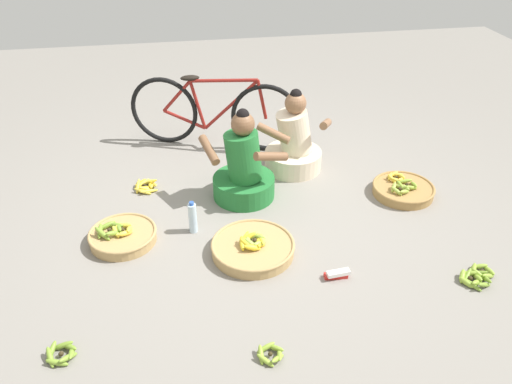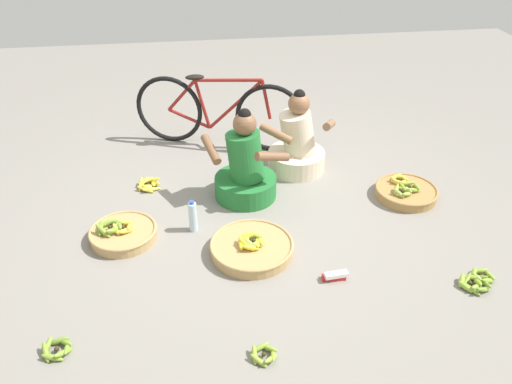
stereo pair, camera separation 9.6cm
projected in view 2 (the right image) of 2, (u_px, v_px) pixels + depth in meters
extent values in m
plane|color=gray|center=(253.00, 215.00, 4.09)|extent=(10.00, 10.00, 0.00)
cylinder|color=#237233|center=(246.00, 187.00, 4.29)|extent=(0.52, 0.52, 0.18)
cylinder|color=#237233|center=(245.00, 156.00, 4.14)|extent=(0.40, 0.37, 0.43)
sphere|color=brown|center=(245.00, 124.00, 3.98)|extent=(0.19, 0.19, 0.19)
sphere|color=black|center=(245.00, 115.00, 3.94)|extent=(0.10, 0.10, 0.10)
cylinder|color=brown|center=(211.00, 149.00, 4.06)|extent=(0.15, 0.31, 0.16)
cylinder|color=brown|center=(272.00, 157.00, 3.96)|extent=(0.31, 0.19, 0.16)
cylinder|color=beige|center=(296.00, 160.00, 4.68)|extent=(0.52, 0.52, 0.18)
cylinder|color=beige|center=(298.00, 133.00, 4.53)|extent=(0.39, 0.33, 0.43)
sphere|color=#8C6042|center=(299.00, 104.00, 4.38)|extent=(0.19, 0.19, 0.19)
sphere|color=black|center=(299.00, 95.00, 4.34)|extent=(0.10, 0.10, 0.10)
cylinder|color=#8C6042|center=(276.00, 134.00, 4.34)|extent=(0.30, 0.23, 0.16)
cylinder|color=#8C6042|center=(329.00, 125.00, 4.48)|extent=(0.20, 0.31, 0.16)
torus|color=black|center=(169.00, 110.00, 5.03)|extent=(0.66, 0.28, 0.68)
torus|color=black|center=(270.00, 119.00, 4.85)|extent=(0.66, 0.28, 0.68)
cylinder|color=maroon|center=(235.00, 105.00, 4.85)|extent=(0.53, 0.22, 0.55)
cylinder|color=maroon|center=(202.00, 104.00, 4.92)|extent=(0.15, 0.08, 0.49)
cylinder|color=maroon|center=(228.00, 80.00, 4.73)|extent=(0.62, 0.25, 0.08)
cylinder|color=maroon|center=(189.00, 119.00, 5.04)|extent=(0.41, 0.17, 0.18)
cylinder|color=maroon|center=(182.00, 95.00, 4.92)|extent=(0.31, 0.14, 0.35)
cylinder|color=maroon|center=(266.00, 100.00, 4.76)|extent=(0.12, 0.07, 0.38)
ellipsoid|color=black|center=(195.00, 77.00, 4.79)|extent=(0.18, 0.08, 0.05)
cylinder|color=#A87F47|center=(406.00, 193.00, 4.31)|extent=(0.51, 0.51, 0.08)
torus|color=#A87F47|center=(407.00, 189.00, 4.29)|extent=(0.52, 0.52, 0.02)
ellipsoid|color=#8CAD38|center=(417.00, 187.00, 4.27)|extent=(0.05, 0.14, 0.07)
ellipsoid|color=#8CAD38|center=(408.00, 184.00, 4.32)|extent=(0.14, 0.04, 0.05)
ellipsoid|color=#8CAD38|center=(404.00, 188.00, 4.25)|extent=(0.06, 0.14, 0.07)
ellipsoid|color=#8CAD38|center=(414.00, 190.00, 4.22)|extent=(0.14, 0.06, 0.08)
sphere|color=#382D19|center=(410.00, 187.00, 4.27)|extent=(0.03, 0.03, 0.03)
ellipsoid|color=yellow|center=(405.00, 179.00, 4.38)|extent=(0.04, 0.12, 0.06)
ellipsoid|color=yellow|center=(400.00, 177.00, 4.41)|extent=(0.12, 0.08, 0.05)
ellipsoid|color=yellow|center=(396.00, 177.00, 4.41)|extent=(0.12, 0.06, 0.06)
ellipsoid|color=yellow|center=(393.00, 179.00, 4.39)|extent=(0.09, 0.11, 0.05)
ellipsoid|color=yellow|center=(395.00, 181.00, 4.35)|extent=(0.07, 0.12, 0.06)
ellipsoid|color=yellow|center=(399.00, 182.00, 4.33)|extent=(0.12, 0.07, 0.06)
ellipsoid|color=yellow|center=(404.00, 182.00, 4.34)|extent=(0.11, 0.09, 0.06)
sphere|color=#382D19|center=(399.00, 179.00, 4.37)|extent=(0.03, 0.03, 0.03)
ellipsoid|color=#9EB747|center=(408.00, 190.00, 4.22)|extent=(0.05, 0.12, 0.06)
ellipsoid|color=#9EB747|center=(404.00, 189.00, 4.25)|extent=(0.12, 0.09, 0.05)
ellipsoid|color=#9EB747|center=(396.00, 190.00, 4.22)|extent=(0.09, 0.12, 0.07)
ellipsoid|color=#9EB747|center=(399.00, 193.00, 4.18)|extent=(0.10, 0.12, 0.07)
ellipsoid|color=#9EB747|center=(407.00, 194.00, 4.17)|extent=(0.12, 0.08, 0.06)
sphere|color=#382D19|center=(402.00, 191.00, 4.21)|extent=(0.03, 0.03, 0.03)
cylinder|color=tan|center=(123.00, 234.00, 3.81)|extent=(0.49, 0.49, 0.08)
torus|color=tan|center=(123.00, 230.00, 3.79)|extent=(0.50, 0.50, 0.02)
ellipsoid|color=yellow|center=(130.00, 227.00, 3.78)|extent=(0.05, 0.12, 0.07)
ellipsoid|color=yellow|center=(125.00, 223.00, 3.82)|extent=(0.12, 0.07, 0.07)
ellipsoid|color=yellow|center=(118.00, 226.00, 3.80)|extent=(0.10, 0.12, 0.06)
ellipsoid|color=yellow|center=(116.00, 229.00, 3.76)|extent=(0.08, 0.12, 0.07)
ellipsoid|color=yellow|center=(126.00, 231.00, 3.75)|extent=(0.12, 0.09, 0.06)
sphere|color=#382D19|center=(123.00, 227.00, 3.78)|extent=(0.03, 0.03, 0.03)
ellipsoid|color=olive|center=(119.00, 225.00, 3.80)|extent=(0.07, 0.16, 0.08)
ellipsoid|color=olive|center=(116.00, 222.00, 3.83)|extent=(0.15, 0.11, 0.07)
ellipsoid|color=olive|center=(107.00, 223.00, 3.83)|extent=(0.16, 0.10, 0.06)
ellipsoid|color=olive|center=(101.00, 228.00, 3.77)|extent=(0.04, 0.16, 0.06)
ellipsoid|color=olive|center=(103.00, 231.00, 3.72)|extent=(0.14, 0.13, 0.10)
ellipsoid|color=olive|center=(115.00, 230.00, 3.73)|extent=(0.14, 0.12, 0.09)
sphere|color=#382D19|center=(110.00, 227.00, 3.78)|extent=(0.03, 0.03, 0.03)
cylinder|color=tan|center=(252.00, 248.00, 3.67)|extent=(0.60, 0.60, 0.08)
torus|color=tan|center=(252.00, 244.00, 3.65)|extent=(0.61, 0.61, 0.02)
ellipsoid|color=#9EB747|center=(261.00, 241.00, 3.64)|extent=(0.06, 0.13, 0.06)
ellipsoid|color=#9EB747|center=(258.00, 237.00, 3.68)|extent=(0.11, 0.11, 0.07)
ellipsoid|color=#9EB747|center=(251.00, 236.00, 3.68)|extent=(0.13, 0.08, 0.08)
ellipsoid|color=#9EB747|center=(247.00, 241.00, 3.64)|extent=(0.06, 0.12, 0.07)
ellipsoid|color=#9EB747|center=(250.00, 244.00, 3.60)|extent=(0.12, 0.11, 0.08)
ellipsoid|color=#9EB747|center=(258.00, 244.00, 3.60)|extent=(0.12, 0.09, 0.08)
sphere|color=#382D19|center=(254.00, 240.00, 3.64)|extent=(0.04, 0.04, 0.04)
ellipsoid|color=yellow|center=(260.00, 240.00, 3.65)|extent=(0.04, 0.14, 0.07)
ellipsoid|color=yellow|center=(253.00, 236.00, 3.69)|extent=(0.15, 0.07, 0.06)
ellipsoid|color=yellow|center=(244.00, 238.00, 3.66)|extent=(0.10, 0.14, 0.07)
ellipsoid|color=yellow|center=(246.00, 245.00, 3.59)|extent=(0.12, 0.12, 0.08)
ellipsoid|color=yellow|center=(256.00, 246.00, 3.59)|extent=(0.14, 0.08, 0.07)
sphere|color=#382D19|center=(251.00, 241.00, 3.64)|extent=(0.03, 0.03, 0.03)
ellipsoid|color=yellow|center=(257.00, 243.00, 3.62)|extent=(0.06, 0.14, 0.07)
ellipsoid|color=yellow|center=(247.00, 237.00, 3.66)|extent=(0.14, 0.06, 0.09)
ellipsoid|color=yellow|center=(241.00, 243.00, 3.61)|extent=(0.05, 0.14, 0.07)
ellipsoid|color=yellow|center=(251.00, 247.00, 3.57)|extent=(0.14, 0.04, 0.08)
sphere|color=#382D19|center=(249.00, 243.00, 3.62)|extent=(0.03, 0.03, 0.03)
ellipsoid|color=olive|center=(67.00, 348.00, 2.93)|extent=(0.03, 0.13, 0.07)
ellipsoid|color=olive|center=(65.00, 342.00, 2.96)|extent=(0.12, 0.11, 0.07)
ellipsoid|color=olive|center=(59.00, 341.00, 2.97)|extent=(0.13, 0.04, 0.07)
ellipsoid|color=olive|center=(47.00, 347.00, 2.93)|extent=(0.07, 0.14, 0.08)
ellipsoid|color=olive|center=(46.00, 352.00, 2.90)|extent=(0.07, 0.14, 0.08)
ellipsoid|color=olive|center=(52.00, 358.00, 2.88)|extent=(0.14, 0.06, 0.06)
ellipsoid|color=olive|center=(63.00, 353.00, 2.89)|extent=(0.11, 0.12, 0.08)
sphere|color=#382D19|center=(57.00, 349.00, 2.92)|extent=(0.03, 0.03, 0.03)
ellipsoid|color=#8CAD38|center=(489.00, 275.00, 3.45)|extent=(0.04, 0.12, 0.06)
ellipsoid|color=#8CAD38|center=(479.00, 271.00, 3.49)|extent=(0.13, 0.05, 0.06)
ellipsoid|color=#8CAD38|center=(474.00, 274.00, 3.47)|extent=(0.10, 0.12, 0.06)
ellipsoid|color=#8CAD38|center=(480.00, 280.00, 3.41)|extent=(0.11, 0.11, 0.08)
ellipsoid|color=#8CAD38|center=(488.00, 281.00, 3.40)|extent=(0.13, 0.06, 0.08)
sphere|color=#382D19|center=(482.00, 276.00, 3.45)|extent=(0.03, 0.03, 0.03)
ellipsoid|color=olive|center=(486.00, 283.00, 3.38)|extent=(0.04, 0.14, 0.08)
ellipsoid|color=olive|center=(477.00, 278.00, 3.42)|extent=(0.14, 0.10, 0.09)
ellipsoid|color=olive|center=(467.00, 280.00, 3.41)|extent=(0.13, 0.12, 0.07)
ellipsoid|color=olive|center=(472.00, 289.00, 3.34)|extent=(0.11, 0.14, 0.06)
ellipsoid|color=olive|center=(484.00, 290.00, 3.33)|extent=(0.14, 0.07, 0.09)
sphere|color=#382D19|center=(476.00, 284.00, 3.38)|extent=(0.03, 0.03, 0.03)
ellipsoid|color=#8CAD38|center=(477.00, 282.00, 3.38)|extent=(0.05, 0.12, 0.08)
ellipsoid|color=#8CAD38|center=(469.00, 278.00, 3.43)|extent=(0.12, 0.08, 0.07)
ellipsoid|color=#8CAD38|center=(462.00, 280.00, 3.40)|extent=(0.10, 0.12, 0.07)
ellipsoid|color=#8CAD38|center=(466.00, 287.00, 3.36)|extent=(0.10, 0.12, 0.06)
ellipsoid|color=#8CAD38|center=(476.00, 287.00, 3.35)|extent=(0.12, 0.09, 0.07)
sphere|color=#382D19|center=(470.00, 283.00, 3.39)|extent=(0.03, 0.03, 0.03)
ellipsoid|color=gold|center=(153.00, 183.00, 4.47)|extent=(0.03, 0.12, 0.06)
ellipsoid|color=gold|center=(151.00, 181.00, 4.50)|extent=(0.11, 0.10, 0.07)
ellipsoid|color=gold|center=(144.00, 181.00, 4.49)|extent=(0.12, 0.09, 0.06)
ellipsoid|color=gold|center=(141.00, 184.00, 4.45)|extent=(0.05, 0.12, 0.05)
ellipsoid|color=gold|center=(143.00, 186.00, 4.42)|extent=(0.11, 0.10, 0.06)
ellipsoid|color=gold|center=(148.00, 186.00, 4.42)|extent=(0.12, 0.06, 0.06)
sphere|color=#382D19|center=(147.00, 183.00, 4.46)|extent=(0.03, 0.03, 0.03)
ellipsoid|color=yellow|center=(157.00, 183.00, 4.45)|extent=(0.06, 0.16, 0.09)
ellipsoid|color=yellow|center=(153.00, 180.00, 4.49)|extent=(0.16, 0.09, 0.09)
ellipsoid|color=yellow|center=(145.00, 182.00, 4.48)|extent=(0.15, 0.12, 0.07)
ellipsoid|color=yellow|center=(141.00, 184.00, 4.43)|extent=(0.06, 0.16, 0.09)
ellipsoid|color=yellow|center=(145.00, 189.00, 4.38)|extent=(0.16, 0.10, 0.06)
ellipsoid|color=yellow|center=(152.00, 189.00, 4.38)|extent=(0.16, 0.08, 0.06)
sphere|color=#382D19|center=(149.00, 185.00, 4.43)|extent=(0.03, 0.03, 0.03)
ellipsoid|color=yellow|center=(155.00, 184.00, 4.44)|extent=(0.05, 0.14, 0.07)
ellipsoid|color=yellow|center=(147.00, 181.00, 4.49)|extent=(0.14, 0.06, 0.07)
ellipsoid|color=yellow|center=(141.00, 185.00, 4.44)|extent=(0.04, 0.14, 0.06)
ellipsoid|color=yellow|center=(149.00, 187.00, 4.39)|extent=(0.14, 0.05, 0.08)
sphere|color=#382D19|center=(148.00, 184.00, 4.45)|extent=(0.03, 0.03, 0.03)
ellipsoid|color=#8CAD38|center=(273.00, 355.00, 2.89)|extent=(0.05, 0.13, 0.06)
ellipsoid|color=#8CAD38|center=(269.00, 348.00, 2.93)|extent=(0.11, 0.11, 0.06)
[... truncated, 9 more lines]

